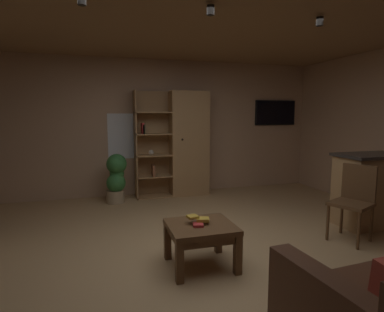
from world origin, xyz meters
TOP-DOWN VIEW (x-y plane):
  - floor at (0.00, 0.00)m, footprint 6.51×5.87m
  - wall_back at (0.00, 2.96)m, footprint 6.63×0.06m
  - ceiling at (0.00, 0.00)m, footprint 6.51×5.87m
  - window_pane_back at (-0.55, 2.93)m, footprint 0.65×0.01m
  - bookshelf_cabinet at (0.52, 2.69)m, footprint 1.37×0.41m
  - coffee_table at (-0.09, -0.20)m, footprint 0.66×0.60m
  - table_book_0 at (-0.13, -0.25)m, footprint 0.12×0.13m
  - table_book_1 at (-0.06, -0.18)m, footprint 0.15×0.14m
  - table_book_2 at (-0.16, -0.15)m, footprint 0.12×0.12m
  - dining_chair at (1.92, -0.06)m, footprint 0.55×0.55m
  - potted_floor_plant at (-0.76, 2.44)m, footprint 0.37×0.37m
  - wall_mounted_tv at (2.58, 2.90)m, footprint 0.92×0.06m
  - track_light_spot_1 at (-1.13, -0.18)m, footprint 0.07×0.07m
  - track_light_spot_2 at (-0.01, -0.23)m, footprint 0.07×0.07m
  - track_light_spot_3 at (1.19, -0.21)m, footprint 0.07×0.07m

SIDE VIEW (x-z plane):
  - floor at x=0.00m, z-range -0.02..0.00m
  - coffee_table at x=-0.09m, z-range 0.13..0.57m
  - potted_floor_plant at x=-0.76m, z-range 0.02..0.88m
  - table_book_0 at x=-0.13m, z-range 0.44..0.46m
  - table_book_1 at x=-0.06m, z-range 0.46..0.49m
  - table_book_2 at x=-0.16m, z-range 0.49..0.52m
  - dining_chair at x=1.92m, z-range 0.07..0.99m
  - bookshelf_cabinet at x=0.52m, z-range -0.01..1.95m
  - window_pane_back at x=-0.55m, z-range 0.71..1.55m
  - wall_back at x=0.00m, z-range 0.00..2.55m
  - wall_mounted_tv at x=2.58m, z-range 1.31..1.82m
  - track_light_spot_1 at x=-1.13m, z-range 2.44..2.53m
  - track_light_spot_2 at x=-0.01m, z-range 2.44..2.53m
  - track_light_spot_3 at x=1.19m, z-range 2.44..2.53m
  - ceiling at x=0.00m, z-range 2.55..2.57m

